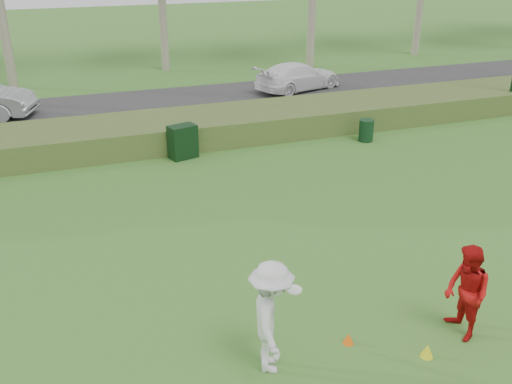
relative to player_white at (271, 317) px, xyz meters
name	(u,v)px	position (x,y,z in m)	size (l,w,h in m)	color
ground	(329,338)	(1.30, 0.34, -1.03)	(120.00, 120.00, 0.00)	#326B23
reed_strip	(181,129)	(1.30, 12.34, -0.58)	(80.00, 3.00, 0.90)	#415A24
park_road	(156,106)	(1.30, 17.34, -1.00)	(80.00, 6.00, 0.06)	#2D2D2D
player_white	(271,317)	(0.00, 0.00, 0.00)	(1.12, 1.49, 2.05)	silver
player_red	(467,293)	(3.65, -0.38, -0.11)	(0.90, 0.70, 1.84)	#B00F0F
cone_orange	(348,338)	(1.56, 0.09, -0.92)	(0.20, 0.20, 0.22)	#FF610D
cone_yellow	(427,351)	(2.70, -0.70, -0.90)	(0.23, 0.23, 0.25)	yellow
utility_cabinet	(183,142)	(0.96, 10.63, -0.46)	(0.90, 0.56, 1.13)	black
trash_bin	(366,130)	(7.65, 10.07, -0.63)	(0.53, 0.53, 0.80)	black
car_right	(298,76)	(8.34, 17.83, -0.31)	(1.83, 4.51, 1.31)	white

